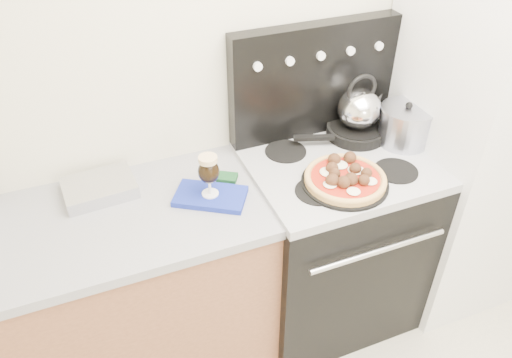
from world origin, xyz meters
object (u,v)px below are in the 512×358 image
oven_mitt (210,196)px  stock_pot (405,126)px  pizza (345,177)px  beer_glass (209,176)px  base_cabinet (93,310)px  pizza_pan (345,183)px  stove_body (329,243)px  skillet (356,131)px  tea_kettle (360,106)px  fridge (477,126)px

oven_mitt → stock_pot: 0.91m
pizza → oven_mitt: bearing=165.4°
beer_glass → pizza: size_ratio=0.55×
oven_mitt → stock_pot: bearing=2.6°
base_cabinet → pizza_pan: bearing=-9.2°
base_cabinet → stove_body: stove_body is taller
pizza → pizza_pan: bearing=0.0°
oven_mitt → pizza: (0.52, -0.13, 0.04)m
pizza → stock_pot: size_ratio=1.45×
skillet → stock_pot: stock_pot is taller
stove_body → skillet: size_ratio=3.29×
beer_glass → tea_kettle: (0.74, 0.16, 0.06)m
beer_glass → pizza_pan: (0.52, -0.13, -0.09)m
stove_body → pizza: pizza is taller
stove_body → fridge: (0.70, -0.03, 0.51)m
beer_glass → stock_pot: (0.91, 0.04, -0.01)m
base_cabinet → tea_kettle: (1.27, 0.13, 0.64)m
base_cabinet → pizza: pizza is taller
base_cabinet → pizza_pan: 1.17m
beer_glass → pizza: beer_glass is taller
pizza_pan → stock_pot: (0.39, 0.17, 0.07)m
pizza → base_cabinet: bearing=170.8°
stove_body → pizza_pan: bearing=-111.9°
stock_pot → skillet: bearing=143.4°
tea_kettle → pizza: bearing=-126.0°
fridge → stock_pot: 0.37m
pizza_pan → tea_kettle: tea_kettle is taller
pizza_pan → tea_kettle: 0.40m
skillet → base_cabinet: bearing=-174.3°
pizza → tea_kettle: 0.39m
base_cabinet → stock_pot: 1.55m
base_cabinet → oven_mitt: bearing=-3.9°
fridge → stock_pot: bearing=171.5°
beer_glass → stove_body: bearing=1.1°
beer_glass → tea_kettle: size_ratio=0.84×
stove_body → pizza_pan: pizza_pan is taller
stock_pot → base_cabinet: bearing=-179.8°
stove_body → pizza_pan: size_ratio=2.54×
stove_body → stock_pot: stock_pot is taller
stove_body → oven_mitt: size_ratio=3.24×
fridge → beer_glass: fridge is taller
base_cabinet → oven_mitt: 0.72m
beer_glass → skillet: (0.74, 0.16, -0.07)m
beer_glass → pizza: (0.52, -0.13, -0.06)m
oven_mitt → pizza: 0.53m
fridge → pizza: bearing=-171.0°
pizza_pan → pizza: pizza is taller
beer_glass → pizza_pan: size_ratio=0.51×
oven_mitt → base_cabinet: bearing=176.1°
pizza_pan → pizza: size_ratio=1.08×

